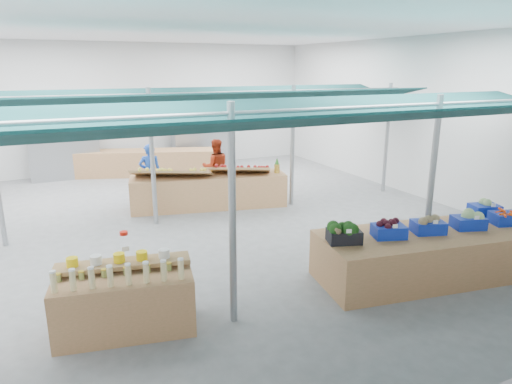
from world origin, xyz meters
TOP-DOWN VIEW (x-y plane):
  - floor at (0.00, 0.00)m, footprint 13.00×13.00m
  - hall at (0.00, 1.44)m, footprint 13.00×13.00m
  - pole_grid at (0.75, -1.75)m, footprint 10.00×4.60m
  - awnings at (0.75, -1.75)m, footprint 9.50×7.08m
  - back_shelving_left at (-2.50, 6.00)m, footprint 2.00×0.50m
  - back_shelving_right at (2.00, 6.00)m, footprint 2.00×0.50m
  - bottle_shelf at (-2.38, -3.58)m, footprint 1.89×1.37m
  - veg_counter at (2.63, -4.15)m, footprint 4.20×1.99m
  - fruit_counter at (0.52, 1.19)m, footprint 3.92×1.75m
  - far_counter at (-0.10, 5.42)m, footprint 4.56×2.37m
  - crate_stack at (3.90, -4.48)m, footprint 0.60×0.50m
  - vendor_left at (-0.68, 2.29)m, footprint 0.62×0.48m
  - vendor_right at (1.12, 2.29)m, footprint 0.85×0.73m
  - crate_broccoli at (0.91, -3.86)m, footprint 0.59×0.49m
  - crate_beets at (1.69, -3.99)m, footprint 0.59×0.49m
  - crate_celeriac at (2.41, -4.11)m, footprint 0.59×0.49m
  - crate_cabbage at (3.18, -4.24)m, footprint 0.59×0.49m
  - crate_carrots at (3.95, -4.37)m, footprint 0.59×0.49m
  - sparrow at (0.72, -3.97)m, footprint 0.12×0.09m
  - pole_ribbon at (-2.22, -2.87)m, footprint 0.12×0.12m
  - apple_heap_yellow at (-0.38, 1.31)m, footprint 2.01×1.47m
  - apple_heap_red at (1.25, 0.93)m, footprint 1.65×1.29m
  - pineapple at (2.18, 0.71)m, footprint 0.14×0.14m
  - crate_extra at (4.04, -3.87)m, footprint 0.58×0.48m

SIDE VIEW (x-z plane):
  - floor at x=0.00m, z-range 0.00..0.00m
  - crate_stack at x=3.90m, z-range 0.00..0.63m
  - veg_counter at x=2.63m, z-range 0.00..0.78m
  - far_counter at x=-0.10m, z-range 0.00..0.81m
  - fruit_counter at x=0.52m, z-range 0.00..0.82m
  - bottle_shelf at x=-2.38m, z-range -0.10..0.96m
  - vendor_left at x=-0.68m, z-range 0.00..1.53m
  - vendor_right at x=1.12m, z-range 0.00..1.53m
  - crate_carrots at x=3.95m, z-range 0.75..1.04m
  - crate_beets at x=1.69m, z-range 0.77..1.06m
  - crate_celeriac at x=2.41m, z-range 0.77..1.08m
  - crate_extra at x=4.04m, z-range 0.77..1.09m
  - crate_broccoli at x=0.91m, z-range 0.77..1.12m
  - crate_cabbage at x=3.18m, z-range 0.77..1.12m
  - apple_heap_yellow at x=-0.38m, z-range 0.85..1.12m
  - apple_heap_red at x=1.25m, z-range 0.85..1.12m
  - pineapple at x=2.18m, z-range 0.80..1.19m
  - back_shelving_left at x=-2.50m, z-range 0.00..2.00m
  - back_shelving_right at x=2.00m, z-range 0.00..2.00m
  - sparrow at x=0.72m, z-range 0.98..1.09m
  - pole_ribbon at x=-2.22m, z-range 0.94..1.22m
  - pole_grid at x=0.75m, z-range 0.31..3.31m
  - hall at x=0.00m, z-range -3.85..9.15m
  - awnings at x=0.75m, z-range 2.63..2.93m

